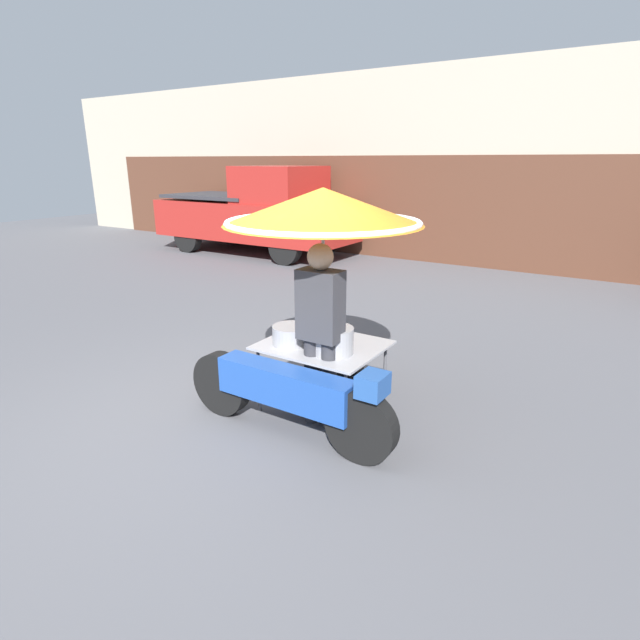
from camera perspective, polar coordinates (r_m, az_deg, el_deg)
ground_plane at (r=4.69m, az=-10.59°, el=-11.82°), size 36.00×36.00×0.00m
shopfront_building at (r=12.56m, az=20.16°, el=16.02°), size 28.00×2.06×4.28m
vendor_motorcycle_cart at (r=4.36m, az=-0.20°, el=8.20°), size 2.08×1.74×2.07m
vendor_person at (r=4.29m, az=0.03°, el=-0.81°), size 0.38×0.22×1.65m
pickup_truck at (r=12.93m, az=-7.04°, el=12.08°), size 5.22×1.95×2.16m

